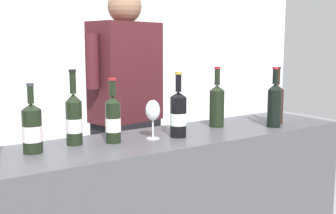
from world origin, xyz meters
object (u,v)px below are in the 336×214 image
at_px(wine_bottle_2, 217,104).
at_px(wine_bottle_4, 113,119).
at_px(person_server, 126,131).
at_px(wine_glass, 153,112).
at_px(wine_bottle_7, 277,102).
at_px(wine_bottle_0, 178,114).
at_px(wine_bottle_6, 274,104).
at_px(wine_bottle_5, 32,128).
at_px(wine_bottle_3, 74,119).

bearing_deg(wine_bottle_2, wine_bottle_4, -177.81).
bearing_deg(person_server, wine_glass, -107.07).
bearing_deg(wine_bottle_7, wine_bottle_0, 178.19).
height_order(wine_bottle_4, wine_glass, wine_bottle_4).
distance_m(wine_bottle_6, person_server, 0.95).
relative_size(wine_bottle_5, wine_bottle_6, 0.89).
bearing_deg(wine_bottle_0, wine_bottle_5, 172.40).
relative_size(wine_bottle_2, wine_bottle_3, 0.97).
relative_size(wine_bottle_0, wine_bottle_5, 1.09).
distance_m(wine_glass, person_server, 0.69).
xyz_separation_m(wine_bottle_0, wine_bottle_3, (-0.49, 0.14, 0.01)).
distance_m(wine_bottle_5, wine_bottle_7, 1.40).
bearing_deg(wine_bottle_7, wine_bottle_3, 172.44).
bearing_deg(wine_bottle_4, wine_bottle_2, 2.19).
bearing_deg(wine_bottle_5, person_server, 36.48).
height_order(wine_bottle_2, person_server, person_server).
xyz_separation_m(wine_bottle_0, wine_bottle_7, (0.70, -0.02, 0.01)).
xyz_separation_m(wine_bottle_7, person_server, (-0.63, 0.68, -0.21)).
relative_size(wine_bottle_0, wine_glass, 1.69).
bearing_deg(wine_bottle_7, wine_bottle_5, 175.28).
bearing_deg(person_server, wine_bottle_4, -123.61).
distance_m(wine_bottle_5, wine_glass, 0.57).
height_order(wine_bottle_4, wine_bottle_5, wine_bottle_4).
xyz_separation_m(wine_bottle_3, wine_bottle_4, (0.17, -0.07, -0.01)).
relative_size(wine_bottle_7, person_server, 0.19).
xyz_separation_m(wine_bottle_2, wine_bottle_7, (0.36, -0.12, -0.00)).
xyz_separation_m(wine_bottle_4, wine_bottle_7, (1.02, -0.09, 0.01)).
xyz_separation_m(wine_bottle_0, wine_bottle_5, (-0.70, 0.09, -0.01)).
height_order(wine_bottle_0, wine_bottle_6, wine_bottle_6).
xyz_separation_m(wine_bottle_7, wine_glass, (-0.83, 0.06, 0.01)).
height_order(wine_bottle_4, wine_bottle_6, wine_bottle_6).
xyz_separation_m(wine_glass, person_server, (0.19, 0.62, -0.22)).
bearing_deg(wine_bottle_5, wine_bottle_6, -8.08).
distance_m(wine_bottle_4, wine_glass, 0.20).
bearing_deg(wine_bottle_2, wine_bottle_3, 177.24).
bearing_deg(person_server, wine_bottle_0, -95.40).
relative_size(wine_bottle_2, wine_glass, 1.75).
distance_m(wine_bottle_0, person_server, 0.69).
distance_m(wine_bottle_3, wine_bottle_6, 1.12).
bearing_deg(wine_glass, person_server, 72.93).
height_order(wine_bottle_0, wine_bottle_7, wine_bottle_7).
bearing_deg(wine_bottle_5, wine_bottle_3, 11.75).
height_order(wine_bottle_7, wine_glass, wine_bottle_7).
bearing_deg(wine_bottle_4, wine_bottle_3, 158.61).
bearing_deg(wine_bottle_3, wine_bottle_5, -168.25).
bearing_deg(wine_bottle_0, wine_glass, 165.07).
xyz_separation_m(wine_bottle_6, wine_glass, (-0.73, 0.13, 0.00)).
xyz_separation_m(wine_bottle_5, wine_bottle_7, (1.40, -0.12, 0.02)).
bearing_deg(wine_bottle_3, wine_bottle_2, -2.76).
xyz_separation_m(wine_bottle_2, wine_bottle_4, (-0.66, -0.03, -0.01)).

